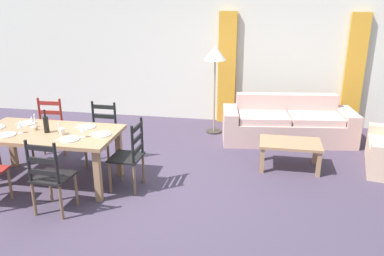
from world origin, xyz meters
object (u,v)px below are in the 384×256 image
at_px(dining_chair_far_right, 102,134).
at_px(coffee_cup_primary, 62,131).
at_px(dining_table, 48,137).
at_px(wine_glass_near_left, 19,125).
at_px(wine_glass_far_left, 32,119).
at_px(standing_lamp, 215,58).
at_px(coffee_table, 290,146).
at_px(dining_chair_head_east, 130,155).
at_px(couch, 287,125).
at_px(dining_chair_far_left, 48,130).
at_px(wine_bottle, 46,124).
at_px(wine_glass_near_right, 82,129).
at_px(dining_chair_near_right, 50,176).

relative_size(dining_chair_far_right, coffee_cup_primary, 10.67).
height_order(dining_table, wine_glass_near_left, wine_glass_near_left).
bearing_deg(wine_glass_near_left, wine_glass_far_left, 85.81).
distance_m(wine_glass_far_left, standing_lamp, 3.30).
bearing_deg(coffee_table, dining_chair_head_east, -153.82).
xyz_separation_m(couch, standing_lamp, (-1.34, 0.19, 1.12)).
bearing_deg(dining_chair_far_left, wine_glass_far_left, -75.91).
relative_size(coffee_cup_primary, coffee_table, 0.10).
height_order(wine_bottle, standing_lamp, standing_lamp).
distance_m(dining_chair_head_east, wine_glass_far_left, 1.50).
distance_m(wine_glass_near_right, coffee_cup_primary, 0.32).
bearing_deg(wine_bottle, couch, 35.31).
distance_m(dining_chair_head_east, coffee_table, 2.38).
distance_m(wine_glass_near_left, coffee_cup_primary, 0.59).
bearing_deg(dining_chair_far_left, dining_table, -59.11).
height_order(dining_chair_far_left, dining_chair_head_east, same).
relative_size(dining_chair_far_left, dining_chair_far_right, 1.00).
height_order(wine_glass_near_right, couch, wine_glass_near_right).
distance_m(wine_bottle, coffee_table, 3.48).
xyz_separation_m(coffee_cup_primary, coffee_table, (3.02, 1.15, -0.44)).
distance_m(dining_table, dining_chair_far_left, 0.92).
distance_m(dining_chair_far_left, coffee_cup_primary, 1.17).
bearing_deg(wine_bottle, standing_lamp, 52.31).
xyz_separation_m(dining_table, wine_glass_far_left, (-0.30, 0.13, 0.20)).
height_order(wine_glass_near_right, standing_lamp, standing_lamp).
height_order(coffee_table, standing_lamp, standing_lamp).
bearing_deg(wine_bottle, coffee_cup_primary, -10.51).
height_order(dining_chair_near_right, coffee_cup_primary, dining_chair_near_right).
bearing_deg(wine_glass_near_right, dining_chair_far_right, 97.81).
bearing_deg(wine_bottle, dining_chair_far_left, 120.52).
bearing_deg(wine_bottle, wine_glass_near_right, -8.60).
xyz_separation_m(dining_chair_head_east, wine_bottle, (-1.13, -0.06, 0.39)).
bearing_deg(coffee_table, couch, 89.26).
height_order(couch, standing_lamp, standing_lamp).
bearing_deg(dining_table, wine_bottle, -67.92).
bearing_deg(dining_chair_far_right, coffee_table, 6.97).
bearing_deg(wine_glass_near_right, wine_bottle, 171.40).
xyz_separation_m(dining_chair_far_right, couch, (2.84, 1.56, -0.19)).
xyz_separation_m(dining_chair_near_right, dining_chair_far_right, (0.02, 1.48, 0.00)).
distance_m(dining_chair_near_right, wine_bottle, 0.91).
distance_m(dining_chair_head_east, wine_bottle, 1.19).
height_order(dining_chair_far_left, wine_glass_near_left, dining_chair_far_left).
relative_size(dining_chair_near_right, wine_glass_far_left, 5.96).
bearing_deg(wine_glass_near_right, dining_chair_far_left, 139.12).
height_order(wine_glass_near_left, standing_lamp, standing_lamp).
distance_m(dining_chair_head_east, coffee_cup_primary, 0.94).
height_order(dining_chair_far_left, wine_bottle, wine_bottle).
bearing_deg(couch, dining_chair_far_left, -158.09).
bearing_deg(coffee_cup_primary, wine_glass_near_right, -7.08).
bearing_deg(wine_bottle, dining_chair_head_east, 2.90).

